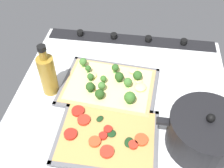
% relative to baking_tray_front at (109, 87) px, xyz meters
% --- Properties ---
extents(ground_plane, '(0.75, 0.72, 0.03)m').
position_rel_baking_tray_front_xyz_m(ground_plane, '(-0.05, 0.03, -0.02)').
color(ground_plane, silver).
extents(stove_control_panel, '(0.72, 0.07, 0.03)m').
position_rel_baking_tray_front_xyz_m(stove_control_panel, '(-0.05, -0.30, 0.00)').
color(stove_control_panel, black).
rests_on(stove_control_panel, ground_plane).
extents(baking_tray_front, '(0.36, 0.28, 0.01)m').
position_rel_baking_tray_front_xyz_m(baking_tray_front, '(0.00, 0.00, 0.00)').
color(baking_tray_front, slate).
rests_on(baking_tray_front, ground_plane).
extents(broccoli_pizza, '(0.33, 0.25, 0.06)m').
position_rel_baking_tray_front_xyz_m(broccoli_pizza, '(-0.01, 0.00, 0.02)').
color(broccoli_pizza, tan).
rests_on(broccoli_pizza, baking_tray_front).
extents(baking_tray_back, '(0.31, 0.23, 0.01)m').
position_rel_baking_tray_front_xyz_m(baking_tray_back, '(-0.03, 0.21, 0.00)').
color(baking_tray_back, slate).
rests_on(baking_tray_back, ground_plane).
extents(veggie_pizza_back, '(0.28, 0.21, 0.02)m').
position_rel_baking_tray_front_xyz_m(veggie_pizza_back, '(-0.02, 0.21, 0.01)').
color(veggie_pizza_back, tan).
rests_on(veggie_pizza_back, baking_tray_back).
extents(cooking_pot, '(0.28, 0.21, 0.14)m').
position_rel_baking_tray_front_xyz_m(cooking_pot, '(-0.31, 0.19, 0.05)').
color(cooking_pot, black).
rests_on(cooking_pot, ground_plane).
extents(oil_bottle, '(0.06, 0.06, 0.20)m').
position_rel_baking_tray_front_xyz_m(oil_bottle, '(0.20, 0.04, 0.08)').
color(oil_bottle, olive).
rests_on(oil_bottle, ground_plane).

